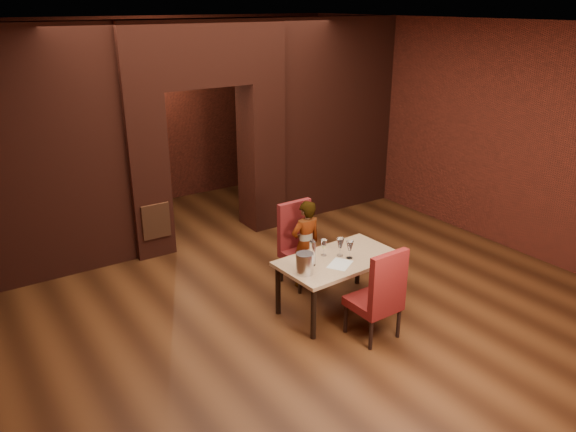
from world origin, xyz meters
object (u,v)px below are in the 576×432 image
Objects in this scene: chair_near at (374,292)px; wine_bucket at (305,264)px; wine_glass_a at (324,248)px; wine_glass_c at (350,250)px; water_bottle at (313,253)px; chair_far at (304,245)px; person_seated at (306,244)px; wine_glass_b at (340,247)px; potted_plant at (351,251)px; dining_table at (338,284)px.

chair_near is 0.79m from wine_bucket.
wine_glass_c reaches higher than wine_glass_a.
chair_near reaches higher than wine_glass_a.
wine_bucket is 0.23m from water_bottle.
chair_far reaches higher than wine_glass_a.
wine_glass_a is (-0.13, -0.59, 0.23)m from chair_far.
chair_near is 0.65m from wine_glass_c.
person_seated is 0.67m from wine_glass_b.
person_seated is 0.95m from potted_plant.
dining_table is 6.61× the size of wine_glass_c.
chair_near is 1.78m from potted_plant.
water_bottle is at bearing -119.93° from chair_far.
wine_glass_a is 0.47× the size of potted_plant.
chair_far reaches higher than dining_table.
water_bottle is 1.60m from potted_plant.
chair_near is 4.43× the size of wine_bucket.
wine_glass_c is (0.08, -0.76, 0.19)m from person_seated.
person_seated is at bearing -101.38° from chair_far.
person_seated reaches higher than water_bottle.
chair_far is 0.75m from wine_glass_b.
wine_glass_a reaches higher than potted_plant.
chair_near is 4.83× the size of wine_glass_b.
chair_near is at bearing 87.90° from person_seated.
dining_table is 1.22m from potted_plant.
wine_glass_b is at bearing 93.16° from person_seated.
wine_bucket is 1.80m from potted_plant.
wine_glass_a is at bearing -145.91° from potted_plant.
wine_glass_c is at bearing -86.89° from chair_far.
wine_glass_b reaches higher than wine_glass_a.
wine_bucket is (-0.45, -0.26, 0.02)m from wine_glass_a.
wine_bucket is (-0.55, -0.10, 0.45)m from dining_table.
wine_glass_c is (0.10, -0.07, 0.43)m from dining_table.
chair_far is 0.08m from person_seated.
wine_glass_c reaches higher than dining_table.
wine_glass_c is (0.20, -0.23, 0.01)m from wine_glass_a.
water_bottle is (0.19, 0.12, 0.03)m from wine_bucket.
chair_near is at bearing -86.01° from wine_glass_a.
wine_glass_a is (-0.06, 0.81, 0.23)m from chair_near.
dining_table is at bearing 147.12° from wine_glass_c.
dining_table is at bearing 88.53° from person_seated.
water_bottle is 0.73× the size of potted_plant.
wine_glass_b is 0.12m from wine_glass_c.
wine_glass_c reaches higher than potted_plant.
person_seated reaches higher than chair_far.
dining_table is 1.22× the size of person_seated.
dining_table is 4.58× the size of water_bottle.
water_bottle reaches higher than wine_bucket.
wine_glass_b reaches higher than wine_glass_c.
person_seated reaches higher than chair_near.
wine_glass_b is 0.52× the size of potted_plant.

